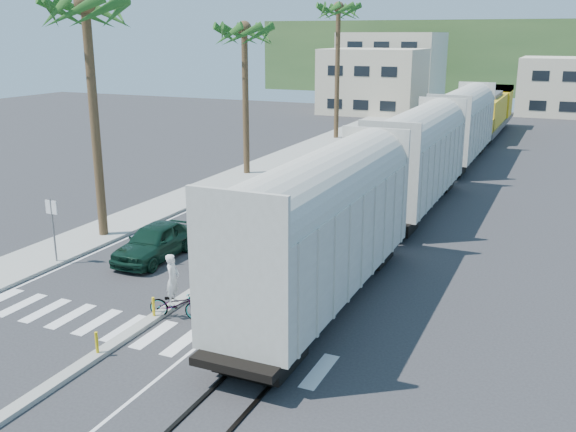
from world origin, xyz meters
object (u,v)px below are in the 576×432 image
object	(u,v)px
car_lead	(155,241)
car_second	(236,212)
street_sign	(53,221)
cyclist	(176,298)

from	to	relation	value
car_lead	car_second	distance (m)	6.34
street_sign	car_second	xyz separation A→B (m)	(4.27, 8.66, -1.30)
car_lead	cyclist	distance (m)	6.57
street_sign	car_lead	bearing A→B (deg)	33.48
car_lead	car_second	size ratio (longest dim) A/B	1.18
car_lead	car_second	world-z (taller)	car_lead
street_sign	cyclist	distance (m)	8.43
car_lead	car_second	xyz separation A→B (m)	(0.70, 6.30, -0.15)
street_sign	car_lead	xyz separation A→B (m)	(3.57, 2.36, -1.15)
street_sign	car_lead	distance (m)	4.44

